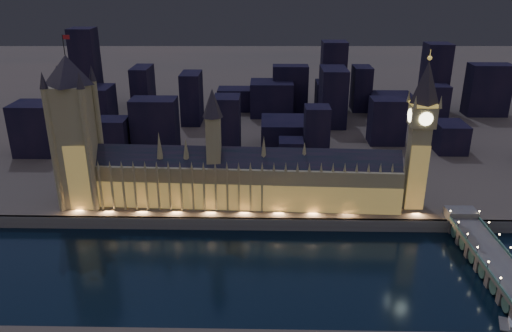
{
  "coord_description": "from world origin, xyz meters",
  "views": [
    {
      "loc": [
        11.14,
        -238.18,
        155.1
      ],
      "look_at": [
        5.0,
        55.0,
        38.0
      ],
      "focal_mm": 35.0,
      "sensor_mm": 36.0,
      "label": 1
    }
  ],
  "objects_px": {
    "palace_of_westminster": "(244,179)",
    "elizabeth_tower": "(421,123)",
    "westminster_bridge": "(492,262)",
    "victoria_tower": "(75,125)"
  },
  "relations": [
    {
      "from": "elizabeth_tower",
      "to": "westminster_bridge",
      "type": "bearing_deg",
      "value": -67.88
    },
    {
      "from": "victoria_tower",
      "to": "elizabeth_tower",
      "type": "xyz_separation_m",
      "value": [
        218.0,
        0.0,
        2.36
      ]
    },
    {
      "from": "victoria_tower",
      "to": "elizabeth_tower",
      "type": "height_order",
      "value": "victoria_tower"
    },
    {
      "from": "victoria_tower",
      "to": "westminster_bridge",
      "type": "distance_m",
      "value": 259.36
    },
    {
      "from": "westminster_bridge",
      "to": "palace_of_westminster",
      "type": "bearing_deg",
      "value": 154.66
    },
    {
      "from": "palace_of_westminster",
      "to": "elizabeth_tower",
      "type": "xyz_separation_m",
      "value": [
        111.09,
        0.18,
        38.39
      ]
    },
    {
      "from": "victoria_tower",
      "to": "palace_of_westminster",
      "type": "bearing_deg",
      "value": -0.09
    },
    {
      "from": "palace_of_westminster",
      "to": "westminster_bridge",
      "type": "xyz_separation_m",
      "value": [
        137.66,
        -65.19,
        -20.38
      ]
    },
    {
      "from": "palace_of_westminster",
      "to": "victoria_tower",
      "type": "bearing_deg",
      "value": 179.91
    },
    {
      "from": "westminster_bridge",
      "to": "elizabeth_tower",
      "type": "bearing_deg",
      "value": 112.12
    }
  ]
}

